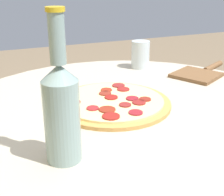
% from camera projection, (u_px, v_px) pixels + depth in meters
% --- Properties ---
extents(table, '(1.03, 1.03, 0.68)m').
position_uv_depth(table, '(130.00, 158.00, 0.89)').
color(table, '#B2A893').
rests_on(table, ground_plane).
extents(pizza, '(0.33, 0.33, 0.02)m').
position_uv_depth(pizza, '(112.00, 102.00, 0.87)').
color(pizza, '#C68E47').
rests_on(pizza, table).
extents(beer_bottle, '(0.07, 0.07, 0.29)m').
position_uv_depth(beer_bottle, '(61.00, 108.00, 0.58)').
color(beer_bottle, gray).
rests_on(beer_bottle, table).
extents(pizza_paddle, '(0.20, 0.29, 0.02)m').
position_uv_depth(pizza_paddle, '(200.00, 73.00, 1.13)').
color(pizza_paddle, brown).
rests_on(pizza_paddle, table).
extents(drinking_glass, '(0.07, 0.07, 0.10)m').
position_uv_depth(drinking_glass, '(140.00, 55.00, 1.20)').
color(drinking_glass, silver).
rests_on(drinking_glass, table).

